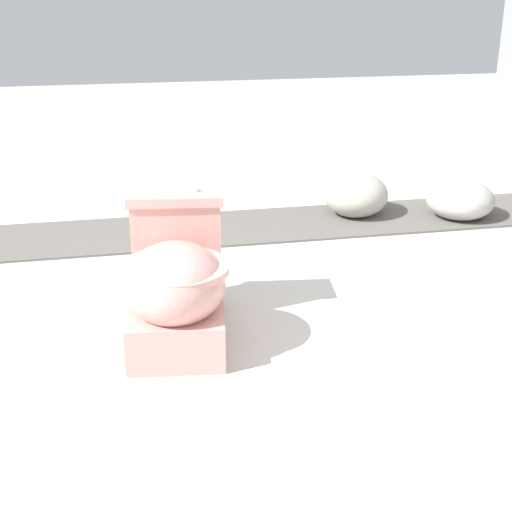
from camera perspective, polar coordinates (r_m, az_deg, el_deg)
name	(u,v)px	position (r m, az deg, el deg)	size (l,w,h in m)	color
ground_plane	(150,333)	(2.77, -8.46, -6.09)	(14.00, 14.00, 0.00)	beige
gravel_strip	(230,228)	(3.85, -2.13, 2.27)	(0.56, 8.00, 0.01)	#605B56
toilet	(176,282)	(2.64, -6.39, -2.11)	(0.67, 0.45, 0.52)	#E09E93
boulder_near	(356,195)	(4.07, 8.02, 4.86)	(0.38, 0.36, 0.24)	#ADA899
boulder_far	(460,200)	(4.16, 16.02, 4.36)	(0.38, 0.38, 0.22)	#B7B2AD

